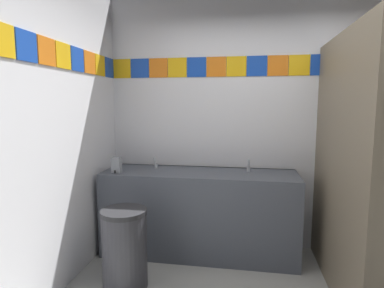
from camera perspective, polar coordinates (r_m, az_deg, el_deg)
wall_back at (r=3.54m, az=14.79°, el=3.80°), size 3.64×0.09×2.74m
wall_side at (r=2.47m, az=-29.20°, el=1.74°), size 0.09×3.13×2.74m
vanity_counter at (r=3.40m, az=1.35°, el=-12.07°), size 1.99×0.60×0.87m
faucet_left at (r=3.47m, az=-6.58°, el=-3.55°), size 0.04×0.10×0.14m
faucet_right at (r=3.33m, az=10.12°, el=-4.05°), size 0.04×0.10×0.14m
soap_dispenser at (r=3.32m, az=-13.42°, el=-3.71°), size 0.09×0.09×0.16m
stall_divider at (r=2.67m, az=29.41°, el=-4.55°), size 0.92×1.51×2.13m
trash_bin at (r=2.91m, az=-12.01°, el=-17.86°), size 0.39×0.39×0.68m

